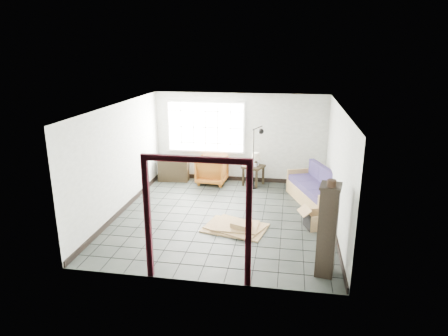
% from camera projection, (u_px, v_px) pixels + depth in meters
% --- Properties ---
extents(ground, '(5.50, 5.50, 0.00)m').
position_uv_depth(ground, '(224.00, 217.00, 9.41)').
color(ground, black).
rests_on(ground, ground).
extents(room_shell, '(5.02, 5.52, 2.61)m').
position_uv_depth(room_shell, '(224.00, 147.00, 8.95)').
color(room_shell, '#A1A69F').
rests_on(room_shell, ground).
extents(window_panel, '(2.32, 0.08, 1.52)m').
position_uv_depth(window_panel, '(206.00, 127.00, 11.66)').
color(window_panel, silver).
rests_on(window_panel, ground).
extents(doorway_trim, '(1.80, 0.08, 2.20)m').
position_uv_depth(doorway_trim, '(197.00, 205.00, 6.46)').
color(doorway_trim, '#380C16').
rests_on(doorway_trim, ground).
extents(futon_sofa, '(1.48, 2.23, 0.92)m').
position_uv_depth(futon_sofa, '(318.00, 191.00, 10.12)').
color(futon_sofa, olive).
rests_on(futon_sofa, ground).
extents(armchair, '(0.87, 0.82, 0.86)m').
position_uv_depth(armchair, '(212.00, 169.00, 11.67)').
color(armchair, '#935415').
rests_on(armchair, ground).
extents(side_table, '(0.70, 0.70, 0.59)m').
position_uv_depth(side_table, '(253.00, 169.00, 11.46)').
color(side_table, black).
rests_on(side_table, ground).
extents(table_lamp, '(0.30, 0.30, 0.40)m').
position_uv_depth(table_lamp, '(256.00, 157.00, 11.29)').
color(table_lamp, black).
rests_on(table_lamp, side_table).
extents(projector, '(0.35, 0.30, 0.11)m').
position_uv_depth(projector, '(253.00, 164.00, 11.42)').
color(projector, silver).
rests_on(projector, side_table).
extents(floor_lamp, '(0.48, 0.46, 1.82)m').
position_uv_depth(floor_lamp, '(257.00, 155.00, 11.01)').
color(floor_lamp, black).
rests_on(floor_lamp, ground).
extents(console_shelf, '(0.91, 0.41, 0.69)m').
position_uv_depth(console_shelf, '(174.00, 170.00, 11.88)').
color(console_shelf, black).
rests_on(console_shelf, ground).
extents(tall_shelf, '(0.42, 0.50, 1.65)m').
position_uv_depth(tall_shelf, '(327.00, 230.00, 6.83)').
color(tall_shelf, black).
rests_on(tall_shelf, ground).
extents(pot, '(0.20, 0.20, 0.11)m').
position_uv_depth(pot, '(332.00, 183.00, 6.51)').
color(pot, black).
rests_on(pot, tall_shelf).
extents(open_box, '(0.97, 0.69, 0.50)m').
position_uv_depth(open_box, '(318.00, 220.00, 8.80)').
color(open_box, olive).
rests_on(open_box, ground).
extents(cardboard_pile, '(1.49, 1.25, 0.19)m').
position_uv_depth(cardboard_pile, '(236.00, 227.00, 8.77)').
color(cardboard_pile, olive).
rests_on(cardboard_pile, ground).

